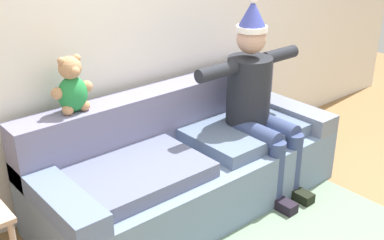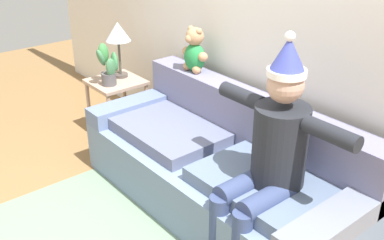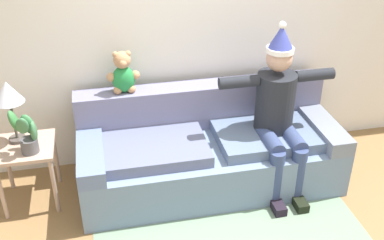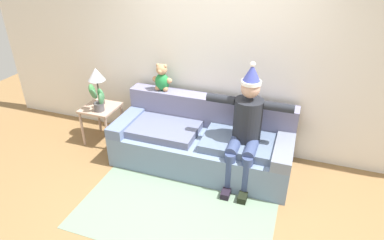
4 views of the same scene
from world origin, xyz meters
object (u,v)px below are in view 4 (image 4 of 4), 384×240
Objects in this scene: table_lamp at (96,76)px; side_table at (101,113)px; person_seated at (246,125)px; teddy_bear at (162,79)px; potted_plant at (98,99)px; couch at (203,141)px.

side_table is at bearing -58.23° from table_lamp.
person_seated reaches higher than teddy_bear.
person_seated is 2.70× the size of side_table.
teddy_bear reaches higher than side_table.
table_lamp is (-0.06, 0.10, 0.52)m from side_table.
person_seated is at bearing -5.15° from side_table.
person_seated is at bearing -20.06° from teddy_bear.
person_seated is 3.85× the size of potted_plant.
table_lamp reaches higher than couch.
person_seated is 1.37m from teddy_bear.
person_seated reaches higher than potted_plant.
couch is at bearing 163.60° from person_seated.
potted_plant is at bearing -61.32° from side_table.
teddy_bear is at bearing 10.59° from table_lamp.
table_lamp is at bearing 120.21° from potted_plant.
person_seated is 2.23m from table_lamp.
table_lamp is at bearing -169.41° from teddy_bear.
person_seated is 2.17m from side_table.
teddy_bear is 0.95m from table_lamp.
person_seated is at bearing -7.49° from table_lamp.
potted_plant reaches higher than side_table.
couch is at bearing -22.96° from teddy_bear.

